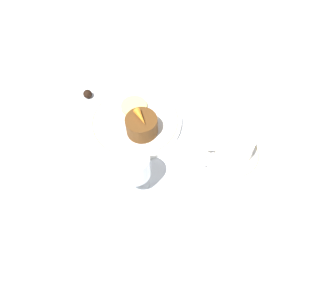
{
  "coord_description": "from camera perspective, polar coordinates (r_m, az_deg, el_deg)",
  "views": [
    {
      "loc": [
        -0.01,
        0.5,
        0.68
      ],
      "look_at": [
        -0.05,
        0.07,
        0.04
      ],
      "focal_mm": 35.0,
      "sensor_mm": 36.0,
      "label": 1
    }
  ],
  "objects": [
    {
      "name": "ground_plane",
      "position": [
        0.84,
        -3.82,
        2.41
      ],
      "size": [
        3.0,
        3.0,
        0.0
      ],
      "primitive_type": "plane",
      "color": "white"
    },
    {
      "name": "dinner_plate",
      "position": [
        0.85,
        -5.67,
        3.91
      ],
      "size": [
        0.24,
        0.24,
        0.01
      ],
      "color": "white",
      "rests_on": "ground_plane"
    },
    {
      "name": "saucer",
      "position": [
        0.81,
        11.04,
        -1.83
      ],
      "size": [
        0.14,
        0.14,
        0.01
      ],
      "color": "white",
      "rests_on": "ground_plane"
    },
    {
      "name": "coffee_cup",
      "position": [
        0.78,
        11.53,
        -0.14
      ],
      "size": [
        0.11,
        0.09,
        0.06
      ],
      "color": "white",
      "rests_on": "saucer"
    },
    {
      "name": "spoon",
      "position": [
        0.8,
        7.72,
        -1.55
      ],
      "size": [
        0.08,
        0.1,
        0.0
      ],
      "color": "silver",
      "rests_on": "saucer"
    },
    {
      "name": "wine_glass",
      "position": [
        0.7,
        -5.83,
        -3.99
      ],
      "size": [
        0.07,
        0.07,
        0.11
      ],
      "color": "silver",
      "rests_on": "ground_plane"
    },
    {
      "name": "fork",
      "position": [
        0.85,
        -16.9,
        0.06
      ],
      "size": [
        0.03,
        0.19,
        0.01
      ],
      "color": "silver",
      "rests_on": "ground_plane"
    },
    {
      "name": "dessert_cake",
      "position": [
        0.81,
        -4.61,
        3.26
      ],
      "size": [
        0.08,
        0.08,
        0.05
      ],
      "color": "#563314",
      "rests_on": "dinner_plate"
    },
    {
      "name": "carrot_garnish",
      "position": [
        0.78,
        -4.77,
        4.71
      ],
      "size": [
        0.03,
        0.05,
        0.02
      ],
      "color": "orange",
      "rests_on": "dessert_cake"
    },
    {
      "name": "pineapple_slice",
      "position": [
        0.87,
        -5.96,
        6.55
      ],
      "size": [
        0.07,
        0.07,
        0.01
      ],
      "color": "#EFE075",
      "rests_on": "dinner_plate"
    },
    {
      "name": "chocolate_truffle",
      "position": [
        0.93,
        -13.83,
        8.46
      ],
      "size": [
        0.02,
        0.02,
        0.02
      ],
      "color": "black",
      "rests_on": "ground_plane"
    }
  ]
}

